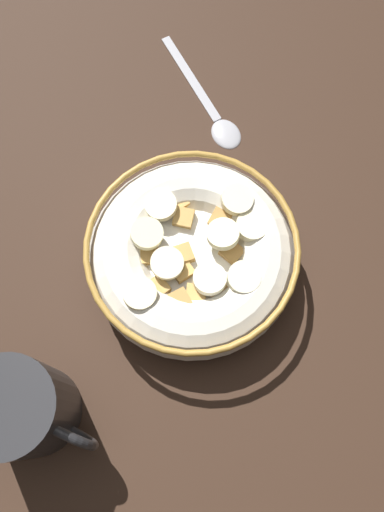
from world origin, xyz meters
TOP-DOWN VIEW (x-y plane):
  - ground_plane at (0.00, 0.00)cm, footprint 108.96×108.96cm
  - cereal_bowl at (0.02, -0.00)cm, footprint 19.88×19.88cm
  - spoon at (-5.34, 17.00)cm, footprint 14.72×11.63cm
  - coffee_mug at (-6.49, -18.83)cm, footprint 11.15×8.03cm

SIDE VIEW (x-z plane):
  - ground_plane at x=0.00cm, z-range -2.00..0.00cm
  - spoon at x=-5.34cm, z-range -0.07..0.73cm
  - cereal_bowl at x=0.02cm, z-range -0.09..6.51cm
  - coffee_mug at x=-6.49cm, z-range 0.00..9.74cm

